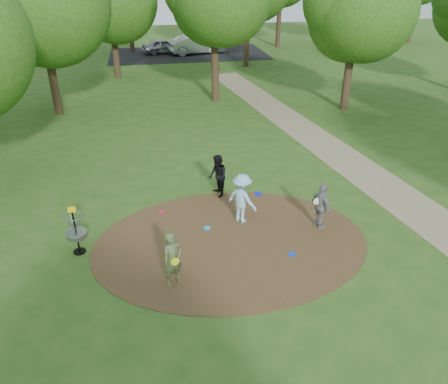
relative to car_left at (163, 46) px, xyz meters
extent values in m
plane|color=#2D5119|center=(0.21, -30.57, -0.64)|extent=(100.00, 100.00, 0.00)
cylinder|color=#47301C|center=(0.21, -30.57, -0.63)|extent=(8.40, 8.40, 0.02)
cube|color=#8C7A5B|center=(6.71, -28.57, -0.63)|extent=(7.55, 39.89, 0.01)
cube|color=black|center=(2.21, -0.57, -0.64)|extent=(14.00, 8.00, 0.01)
imported|color=#4E5E36|center=(-1.65, -32.16, 0.14)|extent=(0.68, 0.62, 1.56)
cylinder|color=yellow|center=(-1.61, -32.33, 0.19)|extent=(0.22, 0.08, 0.22)
imported|color=#99D1E4|center=(0.79, -29.44, 0.20)|extent=(1.18, 1.24, 1.69)
cylinder|color=#0C1ADA|center=(1.30, -29.48, 0.34)|extent=(0.23, 0.23, 0.08)
imported|color=black|center=(0.31, -27.57, 0.14)|extent=(0.71, 0.85, 1.57)
cylinder|color=#0D78E9|center=(0.49, -27.53, 0.06)|extent=(0.23, 0.09, 0.22)
imported|color=gray|center=(3.16, -30.26, 0.13)|extent=(0.61, 0.97, 1.54)
cylinder|color=white|center=(2.99, -30.28, 0.34)|extent=(0.22, 0.08, 0.22)
cylinder|color=#1CACE3|center=(-0.40, -29.69, -0.61)|extent=(0.22, 0.22, 0.02)
cylinder|color=#0D3EED|center=(1.82, -31.55, -0.61)|extent=(0.22, 0.22, 0.02)
cylinder|color=#DC164B|center=(-1.78, -28.42, -0.61)|extent=(0.22, 0.22, 0.02)
imported|color=#93959A|center=(0.00, 0.00, 0.00)|extent=(3.99, 2.27, 1.28)
imported|color=#B4B7BC|center=(2.92, -0.80, 0.18)|extent=(5.20, 2.54, 1.64)
cylinder|color=black|center=(-4.29, -30.27, 0.03)|extent=(0.05, 0.05, 1.35)
cylinder|color=black|center=(-4.29, -30.27, -0.62)|extent=(0.36, 0.36, 0.04)
cylinder|color=gray|center=(-4.29, -30.27, -0.02)|extent=(0.60, 0.60, 0.16)
torus|color=gray|center=(-4.29, -30.27, 0.06)|extent=(0.63, 0.63, 0.03)
torus|color=gray|center=(-4.29, -30.27, 0.61)|extent=(0.58, 0.58, 0.02)
cube|color=yellow|center=(-4.29, -30.27, 0.81)|extent=(0.22, 0.02, 0.18)
cylinder|color=#332316|center=(-6.79, -16.57, 1.26)|extent=(0.44, 0.44, 3.80)
sphere|color=#2B5215|center=(-6.79, -16.57, 4.88)|extent=(6.24, 6.24, 6.24)
cylinder|color=#332316|center=(2.21, -15.57, 1.45)|extent=(0.44, 0.44, 4.18)
cylinder|color=#332316|center=(9.21, -18.57, 1.16)|extent=(0.44, 0.44, 3.61)
sphere|color=#2B5215|center=(9.21, -18.57, 4.40)|extent=(5.22, 5.22, 5.22)
cylinder|color=#332316|center=(-3.79, -8.57, 1.07)|extent=(0.44, 0.44, 3.42)
sphere|color=#2B5215|center=(-3.79, -8.57, 4.32)|extent=(5.59, 5.59, 5.59)
cylinder|color=#332316|center=(6.21, -6.57, 1.54)|extent=(0.44, 0.44, 4.37)
camera|label=1|loc=(-2.00, -41.38, 7.01)|focal=35.00mm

